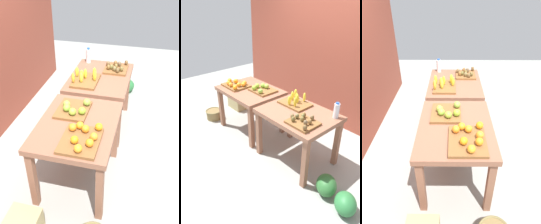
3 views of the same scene
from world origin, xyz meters
The scene contains 12 objects.
ground_plane centered at (0.00, 0.00, 0.00)m, with size 8.00×8.00×0.00m, color gray.
back_wall centered at (0.00, 1.35, 1.50)m, with size 4.40×0.12×3.00m, color brown.
display_table_left centered at (-0.56, 0.00, 0.67)m, with size 1.04×0.80×0.79m.
display_table_right centered at (0.56, 0.00, 0.67)m, with size 1.04×0.80×0.79m.
orange_bin centered at (-0.81, -0.12, 0.83)m, with size 0.45×0.37×0.11m.
apple_bin centered at (-0.36, 0.10, 0.83)m, with size 0.40×0.35×0.11m.
banana_crate centered at (0.35, 0.16, 0.83)m, with size 0.44×0.33×0.17m.
kiwi_bin centered at (0.79, -0.18, 0.82)m, with size 0.36×0.32×0.10m.
water_bottle centered at (0.98, 0.27, 0.90)m, with size 0.08×0.08×0.23m.
watermelon_pile centered at (1.44, -0.24, 0.13)m, with size 0.71×0.46×0.25m.
wicker_basket centered at (-1.35, -0.35, 0.10)m, with size 0.31×0.31×0.18m.
cardboard_produce_box centered at (-1.44, 0.30, 0.14)m, with size 0.40×0.30×0.27m, color tan.
Camera 2 is at (2.37, -2.08, 2.28)m, focal length 36.19 mm.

